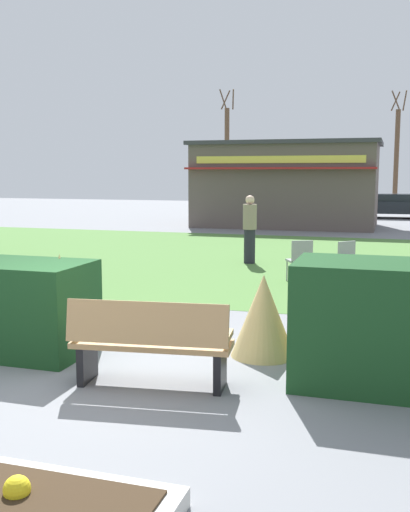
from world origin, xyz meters
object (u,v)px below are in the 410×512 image
at_px(cafe_chair_west, 300,258).
at_px(tree_center_bg, 396,158).
at_px(food_kiosk, 286,184).
at_px(tree_right_bg, 227,157).
at_px(parked_car_center_slot, 389,205).
at_px(parked_car_west_slot, 280,203).
at_px(park_bench, 150,343).
at_px(person_strolling, 250,229).
at_px(cafe_chair_east, 350,260).

xyz_separation_m(cafe_chair_west, tree_center_bg, (1.79, 25.62, 2.58)).
relative_size(food_kiosk, tree_right_bg, 1.08).
xyz_separation_m(parked_car_center_slot, tree_right_bg, (-9.30, 3.47, 2.50)).
height_order(parked_car_west_slot, tree_center_bg, tree_center_bg).
distance_m(park_bench, parked_car_west_slot, 26.05).
relative_size(cafe_chair_west, parked_car_west_slot, 0.21).
xyz_separation_m(cafe_chair_west, person_strolling, (-1.62, 2.39, 0.33)).
height_order(park_bench, food_kiosk, food_kiosk).
relative_size(parked_car_center_slot, tree_center_bg, 0.61).
height_order(food_kiosk, parked_car_center_slot, food_kiosk).
bearing_deg(tree_right_bg, cafe_chair_west, -71.14).
xyz_separation_m(food_kiosk, cafe_chair_west, (2.56, -13.15, -1.23)).
bearing_deg(parked_car_west_slot, tree_right_bg, 137.87).
distance_m(cafe_chair_east, tree_right_bg, 24.56).
bearing_deg(park_bench, tree_right_bg, 103.76).
height_order(cafe_chair_west, tree_center_bg, tree_center_bg).
relative_size(park_bench, tree_center_bg, 0.25).
height_order(person_strolling, tree_center_bg, tree_center_bg).
height_order(food_kiosk, parked_car_west_slot, food_kiosk).
bearing_deg(parked_car_west_slot, cafe_chair_west, -78.45).
xyz_separation_m(person_strolling, parked_car_west_slot, (-2.33, 16.90, -0.22)).
xyz_separation_m(cafe_chair_east, tree_right_bg, (-8.77, 22.79, 2.62)).
bearing_deg(park_bench, cafe_chair_east, 76.27).
bearing_deg(parked_car_center_slot, tree_right_bg, 159.55).
xyz_separation_m(parked_car_west_slot, tree_center_bg, (5.73, 6.33, 2.46)).
height_order(person_strolling, tree_right_bg, tree_right_bg).
relative_size(cafe_chair_east, person_strolling, 0.53).
bearing_deg(tree_center_bg, parked_car_center_slot, -92.33).
relative_size(person_strolling, tree_center_bg, 0.24).
distance_m(food_kiosk, parked_car_west_slot, 6.40).
bearing_deg(person_strolling, park_bench, 45.58).
height_order(food_kiosk, person_strolling, food_kiosk).
xyz_separation_m(food_kiosk, parked_car_center_slot, (4.09, 6.14, -1.12)).
distance_m(cafe_chair_west, tree_right_bg, 24.19).
bearing_deg(parked_car_west_slot, parked_car_center_slot, -0.04).
distance_m(park_bench, person_strolling, 9.00).
xyz_separation_m(food_kiosk, person_strolling, (0.94, -10.76, -0.90)).
bearing_deg(person_strolling, tree_center_bg, -149.27).
xyz_separation_m(park_bench, person_strolling, (-1.02, 8.93, 0.38)).
xyz_separation_m(cafe_chair_west, tree_right_bg, (-7.77, 22.75, 2.62)).
height_order(person_strolling, parked_car_west_slot, person_strolling).
height_order(cafe_chair_west, person_strolling, person_strolling).
bearing_deg(cafe_chair_west, food_kiosk, 101.02).
bearing_deg(tree_right_bg, tree_center_bg, 16.70).
distance_m(person_strolling, tree_center_bg, 23.59).
bearing_deg(park_bench, parked_car_west_slot, 97.38).
distance_m(food_kiosk, parked_car_center_slot, 7.46).
distance_m(park_bench, cafe_chair_west, 6.57).
bearing_deg(food_kiosk, person_strolling, -84.98).
bearing_deg(tree_center_bg, parked_car_west_slot, -132.14).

